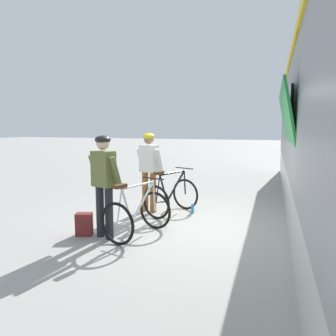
{
  "coord_description": "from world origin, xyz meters",
  "views": [
    {
      "loc": [
        1.48,
        -5.85,
        1.92
      ],
      "look_at": [
        -0.59,
        0.48,
        1.05
      ],
      "focal_mm": 34.6,
      "sensor_mm": 36.0,
      "label": 1
    }
  ],
  "objects_px": {
    "bicycle_far_black": "(171,196)",
    "water_bottle_near_the_bikes": "(193,209)",
    "cyclist_near_in_olive": "(104,177)",
    "backpack_on_platform": "(84,224)",
    "cyclist_far_in_white": "(149,165)",
    "bicycle_near_white": "(137,214)"
  },
  "relations": [
    {
      "from": "bicycle_far_black",
      "to": "water_bottle_near_the_bikes",
      "type": "xyz_separation_m",
      "value": [
        0.43,
        0.21,
        -0.3
      ]
    },
    {
      "from": "bicycle_far_black",
      "to": "cyclist_near_in_olive",
      "type": "bearing_deg",
      "value": -109.47
    },
    {
      "from": "cyclist_near_in_olive",
      "to": "backpack_on_platform",
      "type": "distance_m",
      "value": 0.94
    },
    {
      "from": "cyclist_near_in_olive",
      "to": "water_bottle_near_the_bikes",
      "type": "bearing_deg",
      "value": 62.02
    },
    {
      "from": "cyclist_near_in_olive",
      "to": "water_bottle_near_the_bikes",
      "type": "relative_size",
      "value": 8.68
    },
    {
      "from": "cyclist_far_in_white",
      "to": "backpack_on_platform",
      "type": "bearing_deg",
      "value": -104.71
    },
    {
      "from": "cyclist_far_in_white",
      "to": "bicycle_far_black",
      "type": "relative_size",
      "value": 1.41
    },
    {
      "from": "bicycle_near_white",
      "to": "bicycle_far_black",
      "type": "height_order",
      "value": "same"
    },
    {
      "from": "cyclist_far_in_white",
      "to": "water_bottle_near_the_bikes",
      "type": "xyz_separation_m",
      "value": [
        0.97,
        0.14,
        -0.95
      ]
    },
    {
      "from": "cyclist_far_in_white",
      "to": "bicycle_near_white",
      "type": "height_order",
      "value": "cyclist_far_in_white"
    },
    {
      "from": "bicycle_near_white",
      "to": "bicycle_far_black",
      "type": "xyz_separation_m",
      "value": [
        0.13,
        1.57,
        0.0
      ]
    },
    {
      "from": "cyclist_far_in_white",
      "to": "water_bottle_near_the_bikes",
      "type": "distance_m",
      "value": 1.37
    },
    {
      "from": "water_bottle_near_the_bikes",
      "to": "bicycle_far_black",
      "type": "bearing_deg",
      "value": -154.27
    },
    {
      "from": "bicycle_near_white",
      "to": "water_bottle_near_the_bikes",
      "type": "relative_size",
      "value": 6.04
    },
    {
      "from": "bicycle_near_white",
      "to": "water_bottle_near_the_bikes",
      "type": "xyz_separation_m",
      "value": [
        0.55,
        1.78,
        -0.3
      ]
    },
    {
      "from": "cyclist_far_in_white",
      "to": "backpack_on_platform",
      "type": "height_order",
      "value": "cyclist_far_in_white"
    },
    {
      "from": "bicycle_near_white",
      "to": "backpack_on_platform",
      "type": "bearing_deg",
      "value": -165.28
    },
    {
      "from": "backpack_on_platform",
      "to": "bicycle_near_white",
      "type": "bearing_deg",
      "value": -2.68
    },
    {
      "from": "bicycle_near_white",
      "to": "water_bottle_near_the_bikes",
      "type": "height_order",
      "value": "bicycle_near_white"
    },
    {
      "from": "bicycle_near_white",
      "to": "backpack_on_platform",
      "type": "xyz_separation_m",
      "value": [
        -0.91,
        -0.24,
        -0.2
      ]
    },
    {
      "from": "bicycle_far_black",
      "to": "backpack_on_platform",
      "type": "height_order",
      "value": "bicycle_far_black"
    },
    {
      "from": "water_bottle_near_the_bikes",
      "to": "cyclist_far_in_white",
      "type": "bearing_deg",
      "value": -171.87
    }
  ]
}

